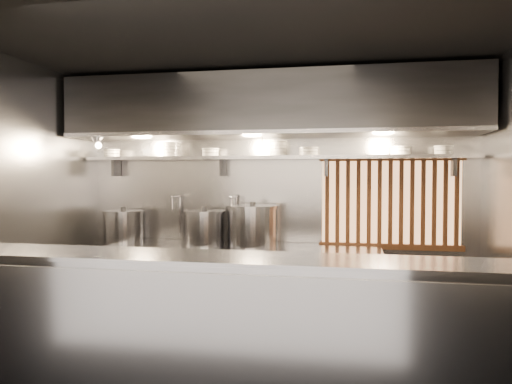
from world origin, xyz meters
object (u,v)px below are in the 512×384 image
(pendant_bulb, at_px, (262,150))
(stock_pot_left, at_px, (123,226))
(stock_pot_right, at_px, (204,228))
(stock_pot_mid, at_px, (253,225))
(heat_lamp, at_px, (97,140))

(pendant_bulb, xyz_separation_m, stock_pot_left, (-1.65, -0.03, -0.88))
(stock_pot_left, distance_m, stock_pot_right, 1.02)
(stock_pot_right, bearing_deg, stock_pot_left, 175.20)
(stock_pot_mid, relative_size, stock_pot_right, 1.41)
(pendant_bulb, height_order, stock_pot_right, pendant_bulb)
(heat_lamp, distance_m, stock_pot_right, 1.53)
(heat_lamp, relative_size, pendant_bulb, 1.87)
(heat_lamp, xyz_separation_m, stock_pot_right, (1.16, 0.24, -0.97))
(stock_pot_left, bearing_deg, pendant_bulb, 0.91)
(heat_lamp, bearing_deg, stock_pot_left, 65.43)
(heat_lamp, distance_m, stock_pot_mid, 1.97)
(heat_lamp, relative_size, stock_pot_right, 0.66)
(stock_pot_mid, bearing_deg, heat_lamp, -170.55)
(pendant_bulb, relative_size, stock_pot_mid, 0.25)
(stock_pot_right, bearing_deg, heat_lamp, -168.44)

